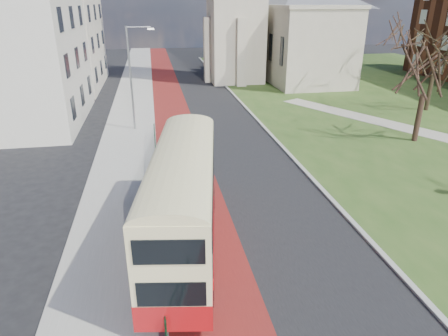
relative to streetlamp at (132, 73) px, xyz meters
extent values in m
plane|color=black|center=(4.35, -18.00, -4.59)|extent=(160.00, 160.00, 0.00)
cube|color=black|center=(5.85, 2.00, -4.59)|extent=(9.00, 120.00, 0.01)
cube|color=#591414|center=(3.15, 2.00, -4.59)|extent=(3.40, 120.00, 0.01)
cube|color=gray|center=(-0.65, 2.00, -4.53)|extent=(4.00, 120.00, 0.12)
cube|color=#999993|center=(1.35, 2.00, -4.53)|extent=(0.25, 120.00, 0.13)
cube|color=#999993|center=(10.45, 4.00, -4.53)|extent=(0.25, 80.00, 0.13)
cube|color=#2E4C1B|center=(30.35, 4.00, -4.57)|extent=(40.00, 80.00, 0.04)
cylinder|color=#0D3A1E|center=(1.40, -14.00, -3.49)|extent=(0.04, 24.00, 0.04)
cylinder|color=#0D3A1E|center=(1.40, -14.00, -4.44)|extent=(0.04, 24.00, 0.04)
cube|color=#9E9580|center=(20.85, 20.00, -0.09)|extent=(9.00, 18.00, 9.00)
cube|color=beige|center=(-9.65, 4.00, 1.66)|extent=(10.00, 14.00, 12.50)
cube|color=#B6AE9A|center=(-9.65, 20.00, 0.91)|extent=(10.00, 16.00, 11.00)
cylinder|color=gray|center=(-0.15, 0.00, -0.47)|extent=(0.16, 0.16, 8.00)
cylinder|color=gray|center=(0.75, 0.00, 3.43)|extent=(1.80, 0.10, 0.10)
cube|color=silver|center=(1.65, 0.00, 3.28)|extent=(0.50, 0.18, 0.12)
cube|color=maroon|center=(2.44, -17.77, -3.63)|extent=(4.00, 10.64, 0.94)
cube|color=beige|center=(2.44, -17.77, -1.79)|extent=(3.97, 10.59, 2.74)
cube|color=black|center=(1.31, -17.30, -2.64)|extent=(1.39, 8.43, 0.90)
cube|color=black|center=(3.65, -17.67, -2.64)|extent=(1.39, 8.43, 0.90)
cube|color=black|center=(1.27, -17.58, -1.22)|extent=(1.52, 9.25, 0.85)
cube|color=black|center=(3.61, -17.95, -1.22)|extent=(1.52, 9.25, 0.85)
cube|color=black|center=(3.25, -12.67, -2.64)|extent=(2.11, 0.41, 0.99)
cube|color=black|center=(3.25, -12.67, -1.22)|extent=(2.11, 0.41, 0.85)
cube|color=orange|center=(3.25, -12.67, -0.68)|extent=(1.68, 0.36, 0.28)
cylinder|color=black|center=(1.92, -14.11, -4.10)|extent=(0.43, 1.01, 0.98)
cylinder|color=black|center=(4.06, -14.45, -4.10)|extent=(0.43, 1.01, 0.98)
cylinder|color=black|center=(0.88, -20.68, -4.10)|extent=(0.43, 1.01, 0.98)
cylinder|color=black|center=(3.02, -21.02, -4.10)|extent=(0.43, 1.01, 0.98)
cylinder|color=#322119|center=(20.77, -6.58, -2.78)|extent=(0.50, 0.50, 3.54)
cylinder|color=black|center=(27.51, 1.59, -2.84)|extent=(0.41, 0.41, 3.44)
camera|label=1|loc=(1.51, -32.30, 5.20)|focal=32.00mm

